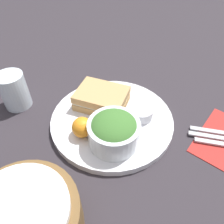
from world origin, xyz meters
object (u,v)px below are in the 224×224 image
plate (112,120)px  sandwich (102,98)px  drink_glass (14,91)px  bread_basket (24,221)px  salad_bowl (114,131)px  dressing_cup (141,113)px

plate → sandwich: bearing=-22.5°
drink_glass → bread_basket: drink_glass is taller
salad_bowl → drink_glass: drink_glass is taller
drink_glass → sandwich: bearing=-146.3°
salad_bowl → bread_basket: (0.00, 0.24, -0.01)m
dressing_cup → plate: bearing=40.6°
salad_bowl → bread_basket: 0.24m
salad_bowl → drink_glass: size_ratio=1.17×
sandwich → salad_bowl: 0.13m
sandwich → bread_basket: bread_basket is taller
plate → salad_bowl: 0.09m
sandwich → drink_glass: (0.20, 0.13, 0.01)m
plate → drink_glass: size_ratio=3.14×
sandwich → drink_glass: drink_glass is taller
plate → bread_basket: (-0.05, 0.30, 0.03)m
plate → bread_basket: 0.30m
salad_bowl → dressing_cup: bearing=-93.1°
plate → sandwich: 0.07m
salad_bowl → dressing_cup: (-0.01, -0.11, -0.02)m
salad_bowl → dressing_cup: salad_bowl is taller
plate → drink_glass: drink_glass is taller
plate → drink_glass: (0.25, 0.11, 0.04)m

